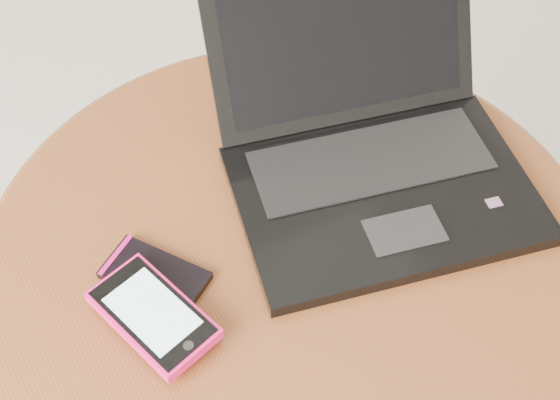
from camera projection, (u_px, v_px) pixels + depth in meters
table at (291, 302)px, 0.88m from camera, size 0.67×0.67×0.53m
laptop at (372, 148)px, 0.83m from camera, size 0.39×0.39×0.19m
phone_black at (155, 275)px, 0.76m from camera, size 0.10×0.12×0.01m
phone_pink at (153, 315)px, 0.72m from camera, size 0.10×0.14×0.02m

